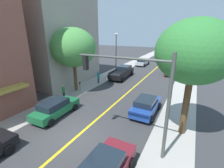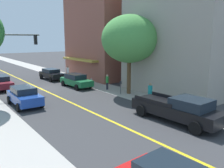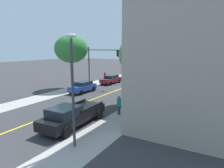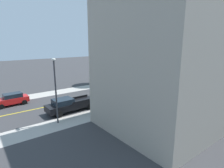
{
  "view_description": "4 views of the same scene",
  "coord_description": "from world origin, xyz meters",
  "px_view_note": "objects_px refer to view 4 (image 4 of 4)",
  "views": [
    {
      "loc": [
        6.64,
        -7.35,
        7.14
      ],
      "look_at": [
        -0.72,
        6.89,
        1.83
      ],
      "focal_mm": 25.51,
      "sensor_mm": 36.0,
      "label": 1
    },
    {
      "loc": [
        8.83,
        24.62,
        5.35
      ],
      "look_at": [
        -1.92,
        10.4,
        1.9
      ],
      "focal_mm": 37.49,
      "sensor_mm": 36.0,
      "label": 2
    },
    {
      "loc": [
        -13.49,
        27.03,
        6.03
      ],
      "look_at": [
        -2.17,
        7.25,
        1.92
      ],
      "focal_mm": 32.13,
      "sensor_mm": 36.0,
      "label": 3
    },
    {
      "loc": [
        -23.73,
        24.74,
        8.44
      ],
      "look_at": [
        -1.82,
        7.92,
        2.08
      ],
      "focal_mm": 29.85,
      "sensor_mm": 36.0,
      "label": 4
    }
  ],
  "objects_px": {
    "fire_hydrant": "(157,93)",
    "black_pickup_truck": "(70,104)",
    "street_lamp": "(55,84)",
    "small_dog": "(131,79)",
    "parking_meter": "(131,96)",
    "pedestrian_red_shirt": "(133,76)",
    "black_sedan_left_curb": "(170,83)",
    "traffic_light_mast": "(123,63)",
    "red_sedan_right_curb": "(12,99)",
    "street_tree_right_corner": "(135,65)",
    "pedestrian_white_shirt": "(175,85)",
    "pedestrian_teal_shirt": "(107,101)",
    "pedestrian_green_shirt": "(145,94)",
    "green_sedan_left_curb": "(149,88)",
    "blue_sedan_right_curb": "(105,84)",
    "maroon_sedan_right_curb": "(135,79)",
    "street_tree_left_near": "(102,55)"
  },
  "relations": [
    {
      "from": "street_tree_left_near",
      "to": "pedestrian_white_shirt",
      "type": "xyz_separation_m",
      "value": [
        -11.67,
        -7.56,
        -4.92
      ]
    },
    {
      "from": "fire_hydrant",
      "to": "pedestrian_green_shirt",
      "type": "xyz_separation_m",
      "value": [
        -0.09,
        3.09,
        0.48
      ]
    },
    {
      "from": "pedestrian_teal_shirt",
      "to": "small_dog",
      "type": "height_order",
      "value": "pedestrian_teal_shirt"
    },
    {
      "from": "street_tree_left_near",
      "to": "pedestrian_green_shirt",
      "type": "height_order",
      "value": "street_tree_left_near"
    },
    {
      "from": "pedestrian_red_shirt",
      "to": "pedestrian_white_shirt",
      "type": "distance_m",
      "value": 10.72
    },
    {
      "from": "street_tree_right_corner",
      "to": "fire_hydrant",
      "type": "xyz_separation_m",
      "value": [
        0.7,
        -5.89,
        -4.94
      ]
    },
    {
      "from": "street_tree_right_corner",
      "to": "red_sedan_right_curb",
      "type": "distance_m",
      "value": 17.11
    },
    {
      "from": "traffic_light_mast",
      "to": "blue_sedan_right_curb",
      "type": "distance_m",
      "value": 5.91
    },
    {
      "from": "pedestrian_red_shirt",
      "to": "red_sedan_right_curb",
      "type": "bearing_deg",
      "value": 40.66
    },
    {
      "from": "street_tree_left_near",
      "to": "pedestrian_teal_shirt",
      "type": "xyz_separation_m",
      "value": [
        -11.83,
        7.29,
        -4.97
      ]
    },
    {
      "from": "street_tree_right_corner",
      "to": "pedestrian_red_shirt",
      "type": "height_order",
      "value": "street_tree_right_corner"
    },
    {
      "from": "parking_meter",
      "to": "pedestrian_green_shirt",
      "type": "xyz_separation_m",
      "value": [
        -0.21,
        -2.54,
        0.01
      ]
    },
    {
      "from": "black_sedan_left_curb",
      "to": "traffic_light_mast",
      "type": "bearing_deg",
      "value": -55.29
    },
    {
      "from": "street_lamp",
      "to": "pedestrian_green_shirt",
      "type": "relative_size",
      "value": 4.2
    },
    {
      "from": "black_pickup_truck",
      "to": "black_sedan_left_curb",
      "type": "bearing_deg",
      "value": 178.29
    },
    {
      "from": "green_sedan_left_curb",
      "to": "pedestrian_red_shirt",
      "type": "bearing_deg",
      "value": -122.23
    },
    {
      "from": "street_lamp",
      "to": "pedestrian_red_shirt",
      "type": "height_order",
      "value": "street_lamp"
    },
    {
      "from": "maroon_sedan_right_curb",
      "to": "pedestrian_white_shirt",
      "type": "height_order",
      "value": "pedestrian_white_shirt"
    },
    {
      "from": "street_lamp",
      "to": "blue_sedan_right_curb",
      "type": "distance_m",
      "value": 15.88
    },
    {
      "from": "street_lamp",
      "to": "maroon_sedan_right_curb",
      "type": "relative_size",
      "value": 1.51
    },
    {
      "from": "black_pickup_truck",
      "to": "small_dog",
      "type": "relative_size",
      "value": 8.97
    },
    {
      "from": "black_pickup_truck",
      "to": "pedestrian_white_shirt",
      "type": "relative_size",
      "value": 3.43
    },
    {
      "from": "black_sedan_left_curb",
      "to": "black_pickup_truck",
      "type": "relative_size",
      "value": 0.7
    },
    {
      "from": "black_sedan_left_curb",
      "to": "black_pickup_truck",
      "type": "height_order",
      "value": "black_pickup_truck"
    },
    {
      "from": "street_tree_left_near",
      "to": "traffic_light_mast",
      "type": "height_order",
      "value": "street_tree_left_near"
    },
    {
      "from": "street_lamp",
      "to": "small_dog",
      "type": "height_order",
      "value": "street_lamp"
    },
    {
      "from": "pedestrian_white_shirt",
      "to": "fire_hydrant",
      "type": "bearing_deg",
      "value": -46.81
    },
    {
      "from": "pedestrian_white_shirt",
      "to": "pedestrian_teal_shirt",
      "type": "bearing_deg",
      "value": -50.83
    },
    {
      "from": "pedestrian_green_shirt",
      "to": "street_lamp",
      "type": "bearing_deg",
      "value": 49.32
    },
    {
      "from": "parking_meter",
      "to": "pedestrian_white_shirt",
      "type": "bearing_deg",
      "value": -88.47
    },
    {
      "from": "traffic_light_mast",
      "to": "red_sedan_right_curb",
      "type": "relative_size",
      "value": 1.46
    },
    {
      "from": "street_tree_left_near",
      "to": "blue_sedan_right_curb",
      "type": "distance_m",
      "value": 6.22
    },
    {
      "from": "street_lamp",
      "to": "black_sedan_left_curb",
      "type": "distance_m",
      "value": 23.26
    },
    {
      "from": "blue_sedan_right_curb",
      "to": "maroon_sedan_right_curb",
      "type": "xyz_separation_m",
      "value": [
        0.14,
        -7.95,
        -0.03
      ]
    },
    {
      "from": "small_dog",
      "to": "pedestrian_green_shirt",
      "type": "bearing_deg",
      "value": -18.73
    },
    {
      "from": "street_lamp",
      "to": "pedestrian_teal_shirt",
      "type": "height_order",
      "value": "street_lamp"
    },
    {
      "from": "traffic_light_mast",
      "to": "black_sedan_left_curb",
      "type": "distance_m",
      "value": 9.75
    },
    {
      "from": "street_tree_right_corner",
      "to": "green_sedan_left_curb",
      "type": "bearing_deg",
      "value": -66.13
    },
    {
      "from": "fire_hydrant",
      "to": "black_pickup_truck",
      "type": "distance_m",
      "value": 14.16
    },
    {
      "from": "red_sedan_right_curb",
      "to": "black_pickup_truck",
      "type": "relative_size",
      "value": 0.68
    },
    {
      "from": "black_pickup_truck",
      "to": "small_dog",
      "type": "bearing_deg",
      "value": -155.99
    },
    {
      "from": "red_sedan_right_curb",
      "to": "pedestrian_red_shirt",
      "type": "bearing_deg",
      "value": -177.83
    },
    {
      "from": "green_sedan_left_curb",
      "to": "pedestrian_red_shirt",
      "type": "relative_size",
      "value": 2.53
    },
    {
      "from": "green_sedan_left_curb",
      "to": "black_pickup_truck",
      "type": "relative_size",
      "value": 0.73
    },
    {
      "from": "blue_sedan_right_curb",
      "to": "black_pickup_truck",
      "type": "distance_m",
      "value": 12.08
    },
    {
      "from": "fire_hydrant",
      "to": "street_lamp",
      "type": "relative_size",
      "value": 0.12
    },
    {
      "from": "parking_meter",
      "to": "street_lamp",
      "type": "distance_m",
      "value": 11.41
    },
    {
      "from": "pedestrian_teal_shirt",
      "to": "maroon_sedan_right_curb",
      "type": "bearing_deg",
      "value": -152.37
    },
    {
      "from": "blue_sedan_right_curb",
      "to": "green_sedan_left_curb",
      "type": "xyz_separation_m",
      "value": [
        -6.94,
        -4.08,
        -0.02
      ]
    },
    {
      "from": "street_tree_right_corner",
      "to": "black_sedan_left_curb",
      "type": "relative_size",
      "value": 1.75
    }
  ]
}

